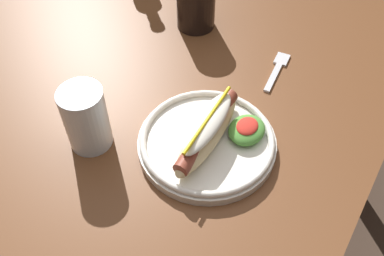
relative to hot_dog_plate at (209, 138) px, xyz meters
name	(u,v)px	position (x,y,z in m)	size (l,w,h in m)	color
ground_plane	(152,248)	(0.04, 0.22, -0.76)	(8.00, 8.00, 0.00)	#3D2D23
dining_table	(130,114)	(0.04, 0.22, -0.11)	(1.46, 0.96, 0.74)	brown
hot_dog_plate	(209,138)	(0.00, 0.00, 0.00)	(0.24, 0.24, 0.08)	silver
fork	(277,69)	(0.24, -0.02, -0.02)	(0.12, 0.04, 0.00)	silver
soda_cup	(196,2)	(0.28, 0.20, 0.04)	(0.08, 0.08, 0.12)	black
water_cup	(86,118)	(-0.10, 0.18, 0.04)	(0.07, 0.07, 0.12)	silver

